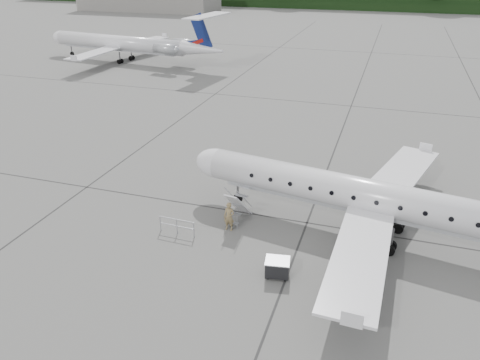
% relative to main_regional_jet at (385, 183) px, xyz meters
% --- Properties ---
extents(ground, '(320.00, 320.00, 0.00)m').
position_rel_main_regional_jet_xyz_m(ground, '(-0.89, -4.30, -3.52)').
color(ground, '#5D5D5B').
rests_on(ground, ground).
extents(main_regional_jet, '(30.31, 23.99, 7.04)m').
position_rel_main_regional_jet_xyz_m(main_regional_jet, '(0.00, 0.00, 0.00)').
color(main_regional_jet, silver).
rests_on(main_regional_jet, ground).
extents(airstair, '(1.18, 2.19, 2.21)m').
position_rel_main_regional_jet_xyz_m(airstair, '(-8.34, -0.72, -2.42)').
color(airstair, silver).
rests_on(airstair, ground).
extents(passenger, '(0.68, 0.47, 1.80)m').
position_rel_main_regional_jet_xyz_m(passenger, '(-8.53, -1.89, -2.62)').
color(passenger, olive).
rests_on(passenger, ground).
extents(safety_railing, '(2.20, 0.15, 1.00)m').
position_rel_main_regional_jet_xyz_m(safety_railing, '(-11.30, -3.31, -3.02)').
color(safety_railing, '#97999F').
rests_on(safety_railing, ground).
extents(baggage_cart, '(1.33, 1.14, 1.03)m').
position_rel_main_regional_jet_xyz_m(baggage_cart, '(-4.70, -5.38, -3.00)').
color(baggage_cart, black).
rests_on(baggage_cart, ground).
extents(bg_regional_left, '(31.95, 24.90, 7.71)m').
position_rel_main_regional_jet_xyz_m(bg_regional_left, '(-40.73, 39.35, 0.34)').
color(bg_regional_left, silver).
rests_on(bg_regional_left, ground).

